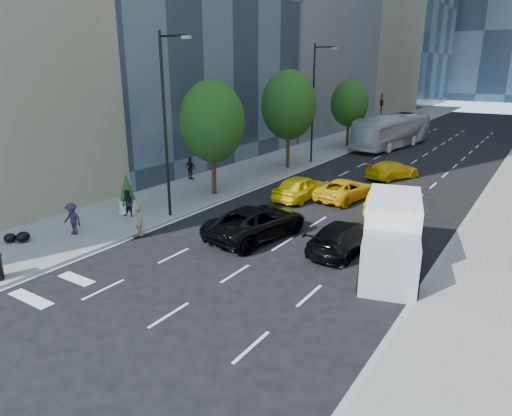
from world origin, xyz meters
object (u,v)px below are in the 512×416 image
Objects in this scene: skateboarder at (139,223)px; black_sedan_lincoln at (257,222)px; planter_shrub at (127,194)px; black_sedan_mercedes at (344,237)px; city_bus at (392,131)px; box_truck at (392,234)px.

black_sedan_lincoln reaches higher than skateboarder.
planter_shrub is (-8.26, -1.11, 0.46)m from black_sedan_lincoln.
black_sedan_lincoln is at bearing 12.56° from black_sedan_mercedes.
city_bus is at bearing -76.66° from black_sedan_lincoln.
skateboarder is 5.98m from black_sedan_lincoln.
black_sedan_mercedes is 0.75× the size of box_truck.
black_sedan_lincoln reaches higher than black_sedan_mercedes.
city_bus reaches higher than black_sedan_lincoln.
planter_shrub reaches higher than black_sedan_mercedes.
skateboarder is at bearing 26.17° from black_sedan_mercedes.
black_sedan_lincoln is 6.84m from box_truck.
city_bus is at bearing 91.30° from box_truck.
skateboarder reaches higher than black_sedan_mercedes.
black_sedan_mercedes is at bearing -137.90° from skateboarder.
black_sedan_mercedes is at bearing -162.16° from black_sedan_lincoln.
black_sedan_mercedes is 12.84m from planter_shrub.
black_sedan_lincoln is 0.90× the size of box_truck.
planter_shrub is (-3.25, 2.16, 0.51)m from skateboarder.
box_truck is (9.41, -30.23, -0.27)m from city_bus.
planter_shrub is at bearing 16.12° from black_sedan_lincoln.
box_truck reaches higher than planter_shrub.
box_truck is 2.77× the size of planter_shrub.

